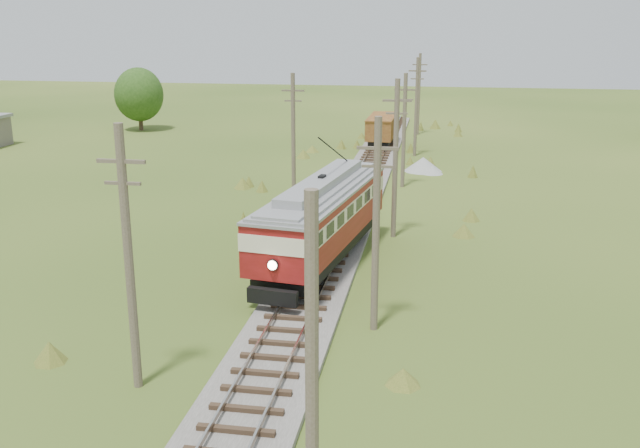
# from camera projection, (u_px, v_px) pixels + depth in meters

# --- Properties ---
(railbed_main) EXTENTS (3.60, 96.00, 0.57)m
(railbed_main) POSITION_uv_depth(u_px,v_px,m) (345.00, 217.00, 44.48)
(railbed_main) COLOR #605B54
(railbed_main) RESTS_ON ground
(streetcar) EXTENTS (5.06, 13.62, 6.16)m
(streetcar) POSITION_uv_depth(u_px,v_px,m) (322.00, 213.00, 35.32)
(streetcar) COLOR black
(streetcar) RESTS_ON ground
(gondola) EXTENTS (2.62, 7.68, 2.54)m
(gondola) POSITION_uv_depth(u_px,v_px,m) (382.00, 128.00, 69.62)
(gondola) COLOR black
(gondola) RESTS_ON ground
(gravel_pile) EXTENTS (3.22, 3.42, 1.17)m
(gravel_pile) POSITION_uv_depth(u_px,v_px,m) (425.00, 165.00, 58.80)
(gravel_pile) COLOR gray
(gravel_pile) RESTS_ON ground
(utility_pole_r_1) EXTENTS (0.30, 0.30, 8.80)m
(utility_pole_r_1) POSITION_uv_depth(u_px,v_px,m) (312.00, 388.00, 15.34)
(utility_pole_r_1) COLOR brown
(utility_pole_r_1) RESTS_ON ground
(utility_pole_r_2) EXTENTS (1.60, 0.30, 8.60)m
(utility_pole_r_2) POSITION_uv_depth(u_px,v_px,m) (376.00, 224.00, 27.62)
(utility_pole_r_2) COLOR brown
(utility_pole_r_2) RESTS_ON ground
(utility_pole_r_3) EXTENTS (1.60, 0.30, 9.00)m
(utility_pole_r_3) POSITION_uv_depth(u_px,v_px,m) (395.00, 158.00, 39.91)
(utility_pole_r_3) COLOR brown
(utility_pole_r_3) RESTS_ON ground
(utility_pole_r_4) EXTENTS (1.60, 0.30, 8.40)m
(utility_pole_r_4) POSITION_uv_depth(u_px,v_px,m) (404.00, 129.00, 52.35)
(utility_pole_r_4) COLOR brown
(utility_pole_r_4) RESTS_ON ground
(utility_pole_r_5) EXTENTS (1.60, 0.30, 8.90)m
(utility_pole_r_5) POSITION_uv_depth(u_px,v_px,m) (416.00, 106.00, 64.55)
(utility_pole_r_5) COLOR brown
(utility_pole_r_5) RESTS_ON ground
(utility_pole_r_6) EXTENTS (1.60, 0.30, 8.70)m
(utility_pole_r_6) POSITION_uv_depth(u_px,v_px,m) (419.00, 93.00, 76.93)
(utility_pole_r_6) COLOR brown
(utility_pole_r_6) RESTS_ON ground
(utility_pole_l_a) EXTENTS (1.60, 0.30, 9.00)m
(utility_pole_l_a) POSITION_uv_depth(u_px,v_px,m) (129.00, 258.00, 23.07)
(utility_pole_l_a) COLOR brown
(utility_pole_l_a) RESTS_ON ground
(utility_pole_l_b) EXTENTS (1.60, 0.30, 8.60)m
(utility_pole_l_b) POSITION_uv_depth(u_px,v_px,m) (293.00, 134.00, 49.73)
(utility_pole_l_b) COLOR brown
(utility_pole_l_b) RESTS_ON ground
(tree_mid_a) EXTENTS (5.46, 5.46, 7.03)m
(tree_mid_a) POSITION_uv_depth(u_px,v_px,m) (139.00, 95.00, 80.13)
(tree_mid_a) COLOR #38281C
(tree_mid_a) RESTS_ON ground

